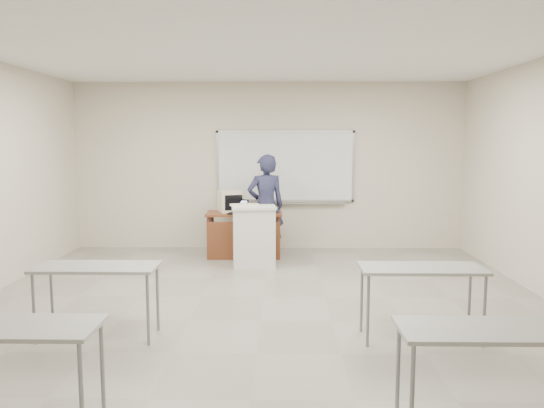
{
  "coord_description": "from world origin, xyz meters",
  "views": [
    {
      "loc": [
        0.22,
        -5.58,
        1.95
      ],
      "look_at": [
        0.09,
        2.2,
        1.03
      ],
      "focal_mm": 35.0,
      "sensor_mm": 36.0,
      "label": 1
    }
  ],
  "objects_px": {
    "laptop": "(238,210)",
    "crt_monitor": "(230,201)",
    "whiteboard": "(285,167)",
    "keyboard": "(244,205)",
    "presenter": "(266,206)",
    "mouse": "(277,211)",
    "podium": "(254,236)",
    "instructor_desk": "(244,227)"
  },
  "relations": [
    {
      "from": "keyboard",
      "to": "presenter",
      "type": "relative_size",
      "value": 0.26
    },
    {
      "from": "laptop",
      "to": "keyboard",
      "type": "height_order",
      "value": "laptop"
    },
    {
      "from": "instructor_desk",
      "to": "mouse",
      "type": "xyz_separation_m",
      "value": [
        0.55,
        0.16,
        0.25
      ]
    },
    {
      "from": "instructor_desk",
      "to": "laptop",
      "type": "xyz_separation_m",
      "value": [
        -0.1,
        -0.02,
        0.29
      ]
    },
    {
      "from": "keyboard",
      "to": "presenter",
      "type": "bearing_deg",
      "value": 50.67
    },
    {
      "from": "podium",
      "to": "mouse",
      "type": "bearing_deg",
      "value": 60.01
    },
    {
      "from": "crt_monitor",
      "to": "whiteboard",
      "type": "bearing_deg",
      "value": 10.72
    },
    {
      "from": "podium",
      "to": "presenter",
      "type": "xyz_separation_m",
      "value": [
        0.16,
        0.7,
        0.39
      ]
    },
    {
      "from": "keyboard",
      "to": "presenter",
      "type": "distance_m",
      "value": 0.7
    },
    {
      "from": "instructor_desk",
      "to": "whiteboard",
      "type": "bearing_deg",
      "value": 47.0
    },
    {
      "from": "podium",
      "to": "presenter",
      "type": "distance_m",
      "value": 0.81
    },
    {
      "from": "keyboard",
      "to": "presenter",
      "type": "height_order",
      "value": "presenter"
    },
    {
      "from": "whiteboard",
      "to": "instructor_desk",
      "type": "bearing_deg",
      "value": -132.02
    },
    {
      "from": "mouse",
      "to": "podium",
      "type": "bearing_deg",
      "value": -120.7
    },
    {
      "from": "podium",
      "to": "presenter",
      "type": "bearing_deg",
      "value": 70.39
    },
    {
      "from": "podium",
      "to": "laptop",
      "type": "relative_size",
      "value": 3.09
    },
    {
      "from": "keyboard",
      "to": "presenter",
      "type": "xyz_separation_m",
      "value": [
        0.31,
        0.62,
        -0.09
      ]
    },
    {
      "from": "mouse",
      "to": "crt_monitor",
      "type": "bearing_deg",
      "value": 167.65
    },
    {
      "from": "podium",
      "to": "crt_monitor",
      "type": "bearing_deg",
      "value": 111.04
    },
    {
      "from": "instructor_desk",
      "to": "crt_monitor",
      "type": "distance_m",
      "value": 0.53
    },
    {
      "from": "crt_monitor",
      "to": "keyboard",
      "type": "bearing_deg",
      "value": -88.25
    },
    {
      "from": "podium",
      "to": "laptop",
      "type": "height_order",
      "value": "laptop"
    },
    {
      "from": "instructor_desk",
      "to": "laptop",
      "type": "relative_size",
      "value": 4.14
    },
    {
      "from": "instructor_desk",
      "to": "mouse",
      "type": "distance_m",
      "value": 0.62
    },
    {
      "from": "whiteboard",
      "to": "laptop",
      "type": "bearing_deg",
      "value": -135.21
    },
    {
      "from": "podium",
      "to": "crt_monitor",
      "type": "xyz_separation_m",
      "value": [
        -0.45,
        0.87,
        0.45
      ]
    },
    {
      "from": "whiteboard",
      "to": "keyboard",
      "type": "distance_m",
      "value": 1.57
    },
    {
      "from": "whiteboard",
      "to": "keyboard",
      "type": "bearing_deg",
      "value": -115.97
    },
    {
      "from": "presenter",
      "to": "mouse",
      "type": "bearing_deg",
      "value": -167.28
    },
    {
      "from": "presenter",
      "to": "keyboard",
      "type": "bearing_deg",
      "value": 47.04
    },
    {
      "from": "instructor_desk",
      "to": "podium",
      "type": "relative_size",
      "value": 1.34
    },
    {
      "from": "mouse",
      "to": "presenter",
      "type": "relative_size",
      "value": 0.06
    },
    {
      "from": "crt_monitor",
      "to": "mouse",
      "type": "relative_size",
      "value": 4.54
    },
    {
      "from": "mouse",
      "to": "keyboard",
      "type": "height_order",
      "value": "keyboard"
    },
    {
      "from": "keyboard",
      "to": "instructor_desk",
      "type": "bearing_deg",
      "value": 82.89
    },
    {
      "from": "podium",
      "to": "mouse",
      "type": "xyz_separation_m",
      "value": [
        0.35,
        0.8,
        0.29
      ]
    },
    {
      "from": "mouse",
      "to": "keyboard",
      "type": "bearing_deg",
      "value": -131.89
    },
    {
      "from": "laptop",
      "to": "crt_monitor",
      "type": "bearing_deg",
      "value": 129.52
    },
    {
      "from": "crt_monitor",
      "to": "laptop",
      "type": "distance_m",
      "value": 0.32
    },
    {
      "from": "instructor_desk",
      "to": "mouse",
      "type": "bearing_deg",
      "value": 15.14
    },
    {
      "from": "presenter",
      "to": "instructor_desk",
      "type": "bearing_deg",
      "value": -6.81
    },
    {
      "from": "whiteboard",
      "to": "presenter",
      "type": "height_order",
      "value": "whiteboard"
    }
  ]
}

